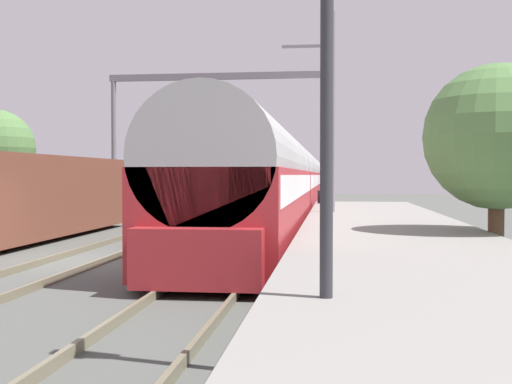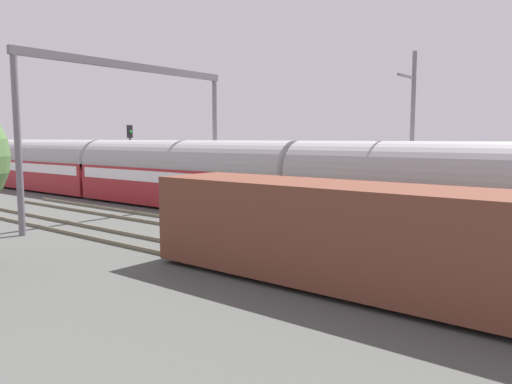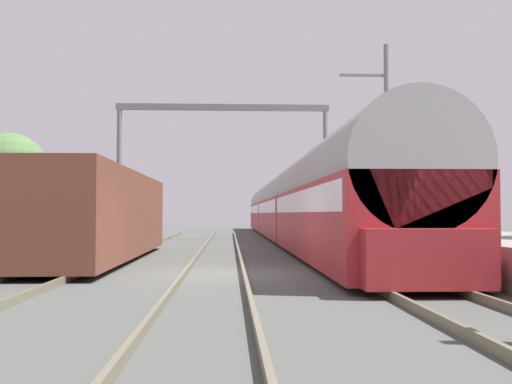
{
  "view_description": "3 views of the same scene",
  "coord_description": "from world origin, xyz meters",
  "px_view_note": "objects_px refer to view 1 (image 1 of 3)",
  "views": [
    {
      "loc": [
        6.37,
        -15.56,
        2.21
      ],
      "look_at": [
        3.96,
        4.4,
        1.67
      ],
      "focal_mm": 44.53,
      "sensor_mm": 36.0,
      "label": 1
    },
    {
      "loc": [
        -15.86,
        -1.34,
        4.1
      ],
      "look_at": [
        1.73,
        12.68,
        1.64
      ],
      "focal_mm": 34.59,
      "sensor_mm": 36.0,
      "label": 2
    },
    {
      "loc": [
        0.36,
        -15.07,
        1.54
      ],
      "look_at": [
        1.98,
        20.87,
        2.83
      ],
      "focal_mm": 41.74,
      "sensor_mm": 36.0,
      "label": 3
    }
  ],
  "objects_px": {
    "railway_signal_near": "(327,64)",
    "freight_car": "(22,197)",
    "railway_signal_far": "(325,160)",
    "person_crossing": "(322,200)",
    "passenger_train": "(289,179)",
    "catenary_gantry": "(217,114)"
  },
  "relations": [
    {
      "from": "person_crossing",
      "to": "railway_signal_far",
      "type": "xyz_separation_m",
      "value": [
        -0.03,
        13.4,
        2.18
      ]
    },
    {
      "from": "railway_signal_near",
      "to": "passenger_train",
      "type": "bearing_deg",
      "value": 94.65
    },
    {
      "from": "passenger_train",
      "to": "railway_signal_far",
      "type": "height_order",
      "value": "railway_signal_far"
    },
    {
      "from": "railway_signal_far",
      "to": "railway_signal_near",
      "type": "bearing_deg",
      "value": -89.32
    },
    {
      "from": "passenger_train",
      "to": "freight_car",
      "type": "relative_size",
      "value": 3.78
    },
    {
      "from": "person_crossing",
      "to": "railway_signal_far",
      "type": "height_order",
      "value": "railway_signal_far"
    },
    {
      "from": "passenger_train",
      "to": "railway_signal_far",
      "type": "distance_m",
      "value": 7.62
    },
    {
      "from": "railway_signal_far",
      "to": "freight_car",
      "type": "bearing_deg",
      "value": -113.36
    },
    {
      "from": "person_crossing",
      "to": "passenger_train",
      "type": "bearing_deg",
      "value": 150.64
    },
    {
      "from": "passenger_train",
      "to": "freight_car",
      "type": "bearing_deg",
      "value": -117.06
    },
    {
      "from": "passenger_train",
      "to": "catenary_gantry",
      "type": "relative_size",
      "value": 4.0
    },
    {
      "from": "person_crossing",
      "to": "railway_signal_far",
      "type": "relative_size",
      "value": 0.35
    },
    {
      "from": "person_crossing",
      "to": "railway_signal_near",
      "type": "bearing_deg",
      "value": -46.03
    },
    {
      "from": "railway_signal_near",
      "to": "railway_signal_far",
      "type": "xyz_separation_m",
      "value": [
        -0.43,
        36.13,
        -0.17
      ]
    },
    {
      "from": "railway_signal_far",
      "to": "catenary_gantry",
      "type": "relative_size",
      "value": 0.41
    },
    {
      "from": "passenger_train",
      "to": "railway_signal_near",
      "type": "height_order",
      "value": "railway_signal_near"
    },
    {
      "from": "passenger_train",
      "to": "person_crossing",
      "type": "bearing_deg",
      "value": -72.33
    },
    {
      "from": "passenger_train",
      "to": "railway_signal_near",
      "type": "bearing_deg",
      "value": -85.35
    },
    {
      "from": "railway_signal_near",
      "to": "freight_car",
      "type": "bearing_deg",
      "value": 127.5
    },
    {
      "from": "catenary_gantry",
      "to": "person_crossing",
      "type": "bearing_deg",
      "value": -41.73
    },
    {
      "from": "passenger_train",
      "to": "freight_car",
      "type": "distance_m",
      "value": 17.4
    },
    {
      "from": "person_crossing",
      "to": "catenary_gantry",
      "type": "bearing_deg",
      "value": -178.76
    }
  ]
}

